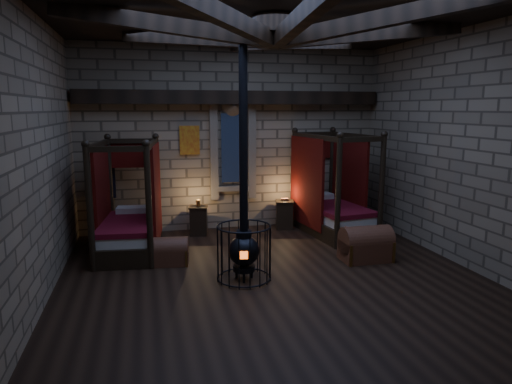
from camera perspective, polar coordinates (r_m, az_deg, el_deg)
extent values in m
cube|color=black|center=(7.78, 2.21, -10.75)|extent=(7.00, 7.00, 0.01)
cube|color=#847054|center=(10.68, -2.95, 6.60)|extent=(7.00, 0.02, 4.20)
cube|color=#847054|center=(4.08, 16.19, 0.03)|extent=(7.00, 0.02, 4.20)
cube|color=#847054|center=(7.15, -25.76, 3.71)|extent=(0.02, 7.00, 4.20)
cube|color=#847054|center=(8.92, 24.55, 4.93)|extent=(0.02, 7.00, 4.20)
cube|color=black|center=(7.39, 2.46, 21.27)|extent=(7.00, 7.00, 0.01)
cube|color=black|center=(10.49, -2.81, 11.72)|extent=(6.86, 0.35, 0.30)
cylinder|color=black|center=(7.36, 2.45, 20.12)|extent=(0.70, 0.70, 0.25)
cube|color=black|center=(10.65, -2.89, 5.51)|extent=(0.55, 0.04, 1.60)
cube|color=maroon|center=(10.50, -8.31, 6.44)|extent=(0.45, 0.03, 0.65)
cube|color=black|center=(10.42, -18.05, 2.41)|extent=(0.30, 0.10, 1.15)
cube|color=black|center=(11.46, 11.14, 3.41)|extent=(0.30, 0.10, 1.15)
cube|color=black|center=(9.39, -15.46, -6.24)|extent=(1.29, 2.17, 0.36)
cube|color=beige|center=(9.32, -15.55, -4.60)|extent=(1.15, 2.00, 0.22)
cube|color=maroon|center=(9.28, -15.59, -3.77)|extent=(1.22, 2.04, 0.10)
cube|color=beige|center=(9.99, -15.04, -2.17)|extent=(0.73, 0.42, 0.14)
cube|color=#510B06|center=(10.07, -15.15, 4.50)|extent=(1.09, 0.17, 0.55)
cylinder|color=black|center=(8.31, -20.06, -2.15)|extent=(0.11, 0.11, 2.18)
cylinder|color=black|center=(10.22, -17.73, 0.24)|extent=(0.11, 0.11, 2.18)
cylinder|color=black|center=(8.15, -13.24, -2.03)|extent=(0.11, 0.11, 2.18)
cylinder|color=black|center=(10.09, -12.18, 0.38)|extent=(0.11, 0.11, 2.18)
cube|color=#510B06|center=(9.54, -18.63, -0.20)|extent=(0.22, 1.48, 1.93)
cube|color=#510B06|center=(9.40, -12.33, -0.05)|extent=(0.22, 1.48, 1.93)
cube|color=black|center=(10.53, 9.63, -4.17)|extent=(1.35, 2.24, 0.37)
cube|color=beige|center=(10.46, 9.67, -2.65)|extent=(1.21, 2.07, 0.23)
cube|color=maroon|center=(10.43, 9.70, -1.88)|extent=(1.27, 2.12, 0.10)
cube|color=beige|center=(11.07, 7.69, -0.57)|extent=(0.75, 0.44, 0.14)
cube|color=#510B06|center=(11.16, 7.16, 5.63)|extent=(1.12, 0.18, 0.56)
cylinder|color=black|center=(9.21, 10.24, -0.27)|extent=(0.11, 0.11, 2.25)
cylinder|color=black|center=(10.99, 4.78, 1.57)|extent=(0.11, 0.11, 2.25)
cylinder|color=black|center=(9.77, 15.41, 0.12)|extent=(0.11, 0.11, 2.25)
cylinder|color=black|center=(11.46, 9.42, 1.83)|extent=(0.11, 0.11, 2.25)
cube|color=#510B06|center=(10.33, 6.33, 1.27)|extent=(0.24, 1.53, 2.00)
cube|color=#510B06|center=(10.86, 11.45, 1.57)|extent=(0.24, 1.53, 2.00)
cube|color=#572D1B|center=(8.55, -10.84, -7.91)|extent=(0.76, 0.52, 0.29)
cylinder|color=#572D1B|center=(8.51, -10.87, -6.97)|extent=(0.76, 0.52, 0.43)
cube|color=olive|center=(8.59, -13.03, -7.92)|extent=(0.10, 0.45, 0.31)
cube|color=olive|center=(8.53, -8.64, -7.89)|extent=(0.10, 0.45, 0.31)
cube|color=#572D1B|center=(8.84, 13.55, -7.10)|extent=(0.92, 0.57, 0.38)
cylinder|color=#572D1B|center=(8.79, 13.60, -5.92)|extent=(0.92, 0.57, 0.56)
cube|color=olive|center=(8.67, 11.02, -7.36)|extent=(0.06, 0.58, 0.40)
cube|color=olive|center=(9.04, 15.97, -6.84)|extent=(0.06, 0.58, 0.40)
cube|color=black|center=(10.35, -7.18, -3.64)|extent=(0.44, 0.42, 0.62)
cube|color=black|center=(10.27, -7.22, -1.87)|extent=(0.48, 0.46, 0.04)
cylinder|color=olive|center=(10.25, -7.23, -1.38)|extent=(0.09, 0.09, 0.14)
cube|color=black|center=(10.82, 3.58, -2.93)|extent=(0.45, 0.44, 0.63)
cube|color=black|center=(10.74, 3.60, -1.20)|extent=(0.50, 0.49, 0.04)
cube|color=#572D1B|center=(10.73, 3.60, -0.91)|extent=(0.19, 0.15, 0.05)
cylinder|color=black|center=(7.67, -1.51, -9.46)|extent=(0.37, 0.37, 0.09)
sphere|color=black|center=(7.57, -1.52, -7.31)|extent=(0.51, 0.51, 0.51)
cylinder|color=black|center=(7.49, -1.53, -5.31)|extent=(0.26, 0.26, 0.13)
cube|color=#FF5914|center=(7.33, -1.52, -7.90)|extent=(0.13, 0.05, 0.13)
cylinder|color=black|center=(7.22, -1.59, 7.47)|extent=(0.14, 0.14, 3.23)
torus|color=black|center=(7.72, -1.50, -10.61)|extent=(0.91, 0.91, 0.03)
torus|color=black|center=(7.45, -1.53, -4.30)|extent=(0.91, 0.91, 0.03)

